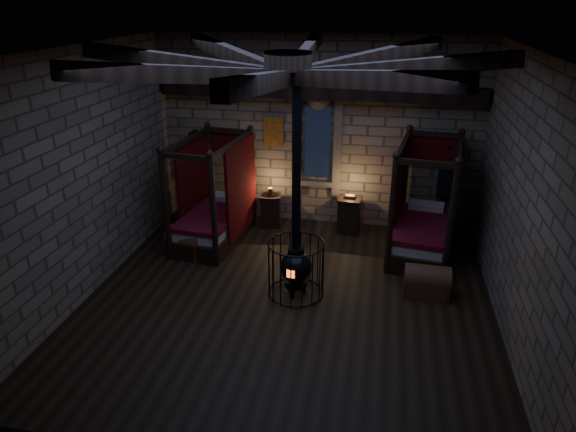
% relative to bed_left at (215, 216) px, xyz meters
% --- Properties ---
extents(room, '(7.02, 7.02, 4.29)m').
position_rel_bed_left_xyz_m(room, '(2.00, -2.00, 3.19)').
color(room, black).
rests_on(room, ground).
extents(bed_left, '(1.36, 2.25, 2.24)m').
position_rel_bed_left_xyz_m(bed_left, '(0.00, 0.00, 0.00)').
color(bed_left, black).
rests_on(bed_left, ground).
extents(bed_right, '(1.45, 2.34, 2.30)m').
position_rel_bed_left_xyz_m(bed_right, '(4.35, 0.25, 0.02)').
color(bed_right, black).
rests_on(bed_right, ground).
extents(trunk_left, '(0.92, 0.74, 0.59)m').
position_rel_bed_left_xyz_m(trunk_left, '(-0.35, -0.80, -0.29)').
color(trunk_left, brown).
rests_on(trunk_left, ground).
extents(trunk_right, '(0.80, 0.52, 0.58)m').
position_rel_bed_left_xyz_m(trunk_right, '(4.38, -1.45, -0.30)').
color(trunk_right, brown).
rests_on(trunk_right, ground).
extents(nightstand_left, '(0.53, 0.52, 0.92)m').
position_rel_bed_left_xyz_m(nightstand_left, '(1.01, 0.93, -0.17)').
color(nightstand_left, black).
rests_on(nightstand_left, ground).
extents(nightstand_right, '(0.54, 0.52, 0.88)m').
position_rel_bed_left_xyz_m(nightstand_right, '(2.81, 0.92, -0.14)').
color(nightstand_right, black).
rests_on(nightstand_right, ground).
extents(stove, '(0.99, 0.99, 4.05)m').
position_rel_bed_left_xyz_m(stove, '(2.10, -1.88, 0.06)').
color(stove, black).
rests_on(stove, ground).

